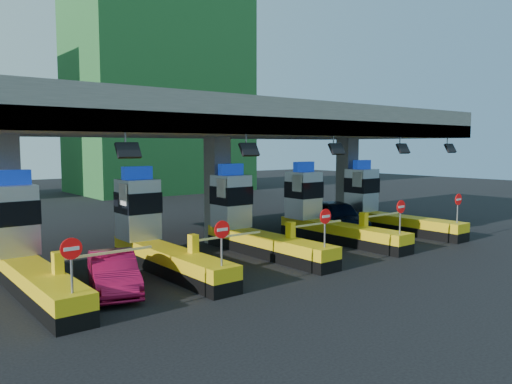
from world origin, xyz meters
TOP-DOWN VIEW (x-y plane):
  - ground at (0.00, 0.00)m, footprint 120.00×120.00m
  - toll_canopy at (0.00, 2.87)m, footprint 28.00×12.09m
  - toll_lane_far_left at (-10.00, 0.28)m, footprint 4.43×8.00m
  - toll_lane_left at (-5.00, 0.28)m, footprint 4.43×8.00m
  - toll_lane_center at (0.00, 0.28)m, footprint 4.43×8.00m
  - toll_lane_right at (5.00, 0.28)m, footprint 4.43×8.00m
  - toll_lane_far_right at (10.00, 0.28)m, footprint 4.43×8.00m
  - bg_building_scaffold at (12.00, 32.00)m, footprint 18.00×12.00m
  - van at (7.28, 1.31)m, footprint 4.21×5.88m
  - red_car at (-7.75, -2.01)m, footprint 2.60×4.46m

SIDE VIEW (x-z plane):
  - ground at x=0.00m, z-range 0.00..0.00m
  - red_car at x=-7.75m, z-range 0.00..1.39m
  - van at x=7.28m, z-range 0.00..1.86m
  - toll_lane_far_left at x=-10.00m, z-range -0.68..3.47m
  - toll_lane_left at x=-5.00m, z-range -0.68..3.47m
  - toll_lane_center at x=0.00m, z-range -0.68..3.47m
  - toll_lane_right at x=5.00m, z-range -0.68..3.47m
  - toll_lane_far_right at x=10.00m, z-range -0.68..3.47m
  - toll_canopy at x=0.00m, z-range 2.63..9.63m
  - bg_building_scaffold at x=12.00m, z-range 0.00..28.00m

